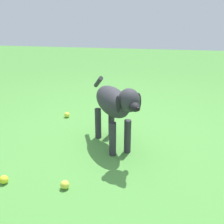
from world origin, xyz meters
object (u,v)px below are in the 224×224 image
object	(u,v)px
tennis_ball_1	(4,180)
tennis_ball_2	(67,115)
tennis_ball_0	(118,109)
dog	(114,104)
tennis_ball_3	(65,185)

from	to	relation	value
tennis_ball_1	tennis_ball_2	distance (m)	1.37
tennis_ball_0	tennis_ball_1	distance (m)	1.81
dog	tennis_ball_0	world-z (taller)	dog
tennis_ball_1	tennis_ball_0	bearing A→B (deg)	-109.88
dog	tennis_ball_0	bearing A→B (deg)	153.77
dog	tennis_ball_3	bearing A→B (deg)	-52.52
tennis_ball_1	tennis_ball_2	world-z (taller)	same
tennis_ball_0	tennis_ball_3	size ratio (longest dim) A/B	1.00
tennis_ball_1	tennis_ball_2	size ratio (longest dim) A/B	1.00
dog	tennis_ball_1	xyz separation A→B (m)	(0.73, 0.72, -0.40)
tennis_ball_1	tennis_ball_3	bearing A→B (deg)	-177.45
tennis_ball_3	tennis_ball_0	bearing A→B (deg)	-94.66
tennis_ball_0	tennis_ball_3	xyz separation A→B (m)	(0.14, 1.68, 0.00)
dog	tennis_ball_1	bearing A→B (deg)	-78.07
tennis_ball_0	tennis_ball_1	xyz separation A→B (m)	(0.62, 1.70, 0.00)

